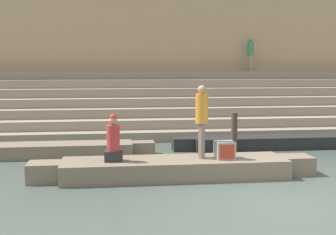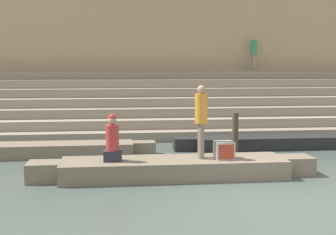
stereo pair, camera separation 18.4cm
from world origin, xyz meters
name	(u,v)px [view 1 (the left image)]	position (x,y,z in m)	size (l,w,h in m)	color
ground_plane	(279,199)	(0.00, 0.00, 0.00)	(120.00, 120.00, 0.00)	#47544C
ghat_steps	(186,109)	(0.00, 11.12, 0.90)	(36.00, 5.42, 2.52)	gray
back_wall	(177,51)	(0.00, 13.65, 3.51)	(34.20, 1.28, 7.07)	tan
rowboat_main	(175,168)	(-1.85, 2.18, 0.25)	(7.03, 1.50, 0.46)	#756651
person_standing	(202,116)	(-1.17, 2.22, 1.52)	(0.31, 0.31, 1.81)	#756656
person_rowing	(113,142)	(-3.35, 2.12, 0.93)	(0.44, 0.34, 1.14)	#28282D
tv_set	(225,150)	(-0.62, 2.08, 0.68)	(0.45, 0.48, 0.43)	#9E998E
moored_boat_shore	(49,150)	(-5.22, 5.32, 0.22)	(6.38, 1.10, 0.41)	#756651
moored_boat_distant	(267,142)	(1.86, 5.93, 0.22)	(6.43, 1.10, 0.41)	black
mooring_post	(234,133)	(0.45, 5.02, 0.66)	(0.19, 0.19, 1.31)	#473828
person_on_steps	(250,51)	(3.37, 12.67, 3.47)	(0.28, 0.28, 1.62)	gray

